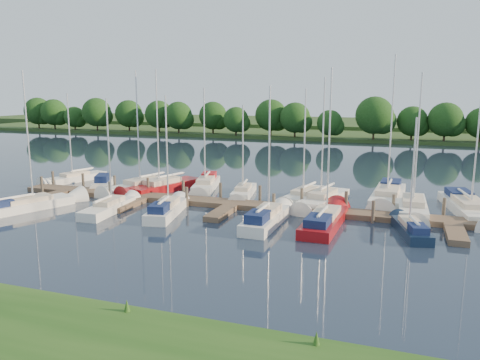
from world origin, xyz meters
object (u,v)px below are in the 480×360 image
(dock, at_px, (232,206))
(motorboat, at_px, (103,184))
(sailboat_n_5, at_px, (243,193))
(sailboat_n_0, at_px, (74,179))
(sailboat_s_2, at_px, (167,211))

(dock, xyz_separation_m, motorboat, (-14.71, 3.82, 0.12))
(dock, xyz_separation_m, sailboat_n_5, (-0.59, 4.56, 0.07))
(sailboat_n_0, bearing_deg, dock, -178.94)
(dock, bearing_deg, sailboat_s_2, -138.69)
(sailboat_n_0, bearing_deg, sailboat_n_5, -165.80)
(dock, relative_size, sailboat_n_5, 4.82)
(sailboat_n_0, bearing_deg, motorboat, 178.22)
(sailboat_n_5, bearing_deg, motorboat, -6.50)
(sailboat_n_0, relative_size, sailboat_s_2, 1.00)
(motorboat, relative_size, sailboat_n_5, 0.61)
(sailboat_n_0, height_order, motorboat, sailboat_n_0)
(sailboat_n_0, height_order, sailboat_s_2, sailboat_n_0)
(dock, relative_size, sailboat_n_0, 4.32)
(sailboat_s_2, bearing_deg, motorboat, 134.61)
(sailboat_n_0, distance_m, sailboat_n_5, 18.64)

